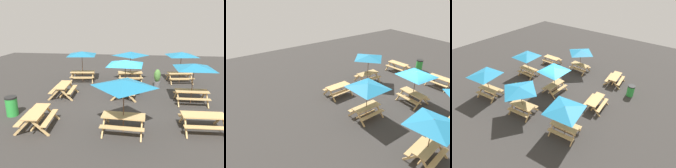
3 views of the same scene
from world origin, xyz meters
The scene contains 12 objects.
ground_plane centered at (0.00, 0.00, 0.00)m, with size 33.36×33.36×0.00m, color #33302D.
picnic_table_0 centered at (-3.69, -0.02, 0.56)m, with size 1.62×1.88×0.81m.
picnic_table_1 centered at (3.62, -3.56, 0.56)m, with size 1.84×1.58×0.81m.
picnic_table_2 centered at (3.94, 3.97, 1.99)m, with size 2.80×2.80×2.34m.
picnic_table_3 centered at (-3.49, -4.05, 0.56)m, with size 1.66×1.91×0.81m.
picnic_table_4 centered at (3.86, -0.29, 1.99)m, with size 2.83×2.83×2.34m.
picnic_table_5 centered at (0.25, 3.71, 1.99)m, with size 2.26×2.26×2.34m.
picnic_table_6 centered at (0.08, 0.28, 1.99)m, with size 2.82×2.82×2.34m.
picnic_table_7 centered at (-3.36, 3.44, 1.99)m, with size 2.80×2.80×2.34m.
picnic_table_8 centered at (0.29, -4.03, 1.99)m, with size 2.10×2.10×2.34m.
trash_bin_green centered at (-5.29, -3.05, 0.49)m, with size 0.59×0.59×0.98m.
potted_plant_0 centered at (2.17, 2.60, 0.65)m, with size 0.46×0.46×1.28m.
Camera 3 is at (-7.90, 9.54, 8.98)m, focal length 28.00 mm.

